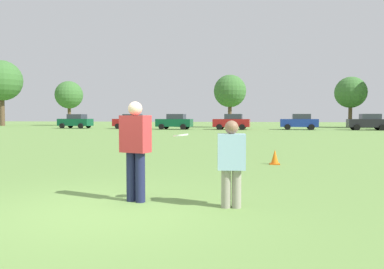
{
  "coord_description": "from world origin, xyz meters",
  "views": [
    {
      "loc": [
        2.52,
        -5.44,
        1.53
      ],
      "look_at": [
        1.17,
        1.91,
        1.16
      ],
      "focal_mm": 34.03,
      "sensor_mm": 36.0,
      "label": 1
    }
  ],
  "objects": [
    {
      "name": "player_defender",
      "position": [
        2.08,
        0.62,
        0.81
      ],
      "size": [
        0.49,
        0.32,
        1.47
      ],
      "color": "gray",
      "rests_on": "ground"
    },
    {
      "name": "parked_car_mid_right",
      "position": [
        -0.55,
        37.02,
        0.92
      ],
      "size": [
        4.26,
        2.32,
        1.82
      ],
      "color": "maroon",
      "rests_on": "ground"
    },
    {
      "name": "ground_plane",
      "position": [
        0.0,
        0.0,
        0.0
      ],
      "size": [
        192.7,
        192.7,
        0.0
      ],
      "primitive_type": "plane",
      "color": "#6B9347"
    },
    {
      "name": "tree_east_birch",
      "position": [
        15.17,
        48.94,
        4.88
      ],
      "size": [
        4.37,
        4.37,
        7.1
      ],
      "color": "brown",
      "rests_on": "ground"
    },
    {
      "name": "traffic_cone",
      "position": [
        3.04,
        6.42,
        0.23
      ],
      "size": [
        0.32,
        0.32,
        0.48
      ],
      "color": "#D8590C",
      "rests_on": "ground"
    },
    {
      "name": "tree_west_maple",
      "position": [
        -28.78,
        50.85,
        5.11
      ],
      "size": [
        4.57,
        4.57,
        7.43
      ],
      "color": "brown",
      "rests_on": "ground"
    },
    {
      "name": "tree_center_elm",
      "position": [
        -1.45,
        45.18,
        5.02
      ],
      "size": [
        4.49,
        4.49,
        7.29
      ],
      "color": "brown",
      "rests_on": "ground"
    },
    {
      "name": "frisbee",
      "position": [
        1.18,
        0.77,
        1.21
      ],
      "size": [
        0.27,
        0.27,
        0.06
      ],
      "color": "white"
    },
    {
      "name": "parked_car_near_left",
      "position": [
        -20.75,
        37.99,
        0.92
      ],
      "size": [
        4.26,
        2.32,
        1.82
      ],
      "color": "#0C4C2D",
      "rests_on": "ground"
    },
    {
      "name": "parked_car_mid_left",
      "position": [
        -13.1,
        37.61,
        0.92
      ],
      "size": [
        4.26,
        2.32,
        1.82
      ],
      "color": "maroon",
      "rests_on": "ground"
    },
    {
      "name": "player_thrower",
      "position": [
        0.35,
        0.76,
        1.01
      ],
      "size": [
        0.57,
        0.42,
        1.8
      ],
      "color": "#1E234C",
      "rests_on": "ground"
    },
    {
      "name": "parked_car_center",
      "position": [
        -7.29,
        36.61,
        0.92
      ],
      "size": [
        4.26,
        2.32,
        1.82
      ],
      "color": "#0C4C2D",
      "rests_on": "ground"
    },
    {
      "name": "parked_car_near_right",
      "position": [
        7.15,
        38.16,
        0.92
      ],
      "size": [
        4.26,
        2.32,
        1.82
      ],
      "color": "navy",
      "rests_on": "ground"
    },
    {
      "name": "parked_car_far_right",
      "position": [
        14.56,
        38.12,
        0.92
      ],
      "size": [
        4.26,
        2.32,
        1.82
      ],
      "color": "black",
      "rests_on": "ground"
    },
    {
      "name": "tree_west_oak",
      "position": [
        -38.83,
        47.5,
        7.35
      ],
      "size": [
        6.57,
        6.57,
        10.68
      ],
      "color": "brown",
      "rests_on": "ground"
    }
  ]
}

